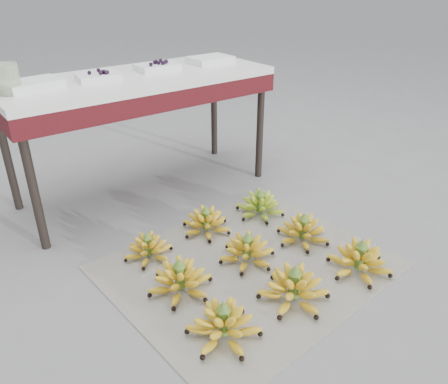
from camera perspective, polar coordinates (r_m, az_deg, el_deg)
ground at (r=2.14m, az=4.42°, el=-9.68°), size 60.00×60.00×0.00m
newspaper_mat at (r=2.14m, az=3.20°, el=-9.56°), size 1.32×1.14×0.01m
bunch_front_left at (r=1.74m, az=-0.06°, el=-16.98°), size 0.37×0.37×0.18m
bunch_front_center at (r=1.92m, az=9.10°, el=-12.33°), size 0.35×0.35×0.19m
bunch_front_right at (r=2.16m, az=17.29°, el=-8.53°), size 0.37×0.37×0.18m
bunch_mid_left at (r=1.96m, az=-5.73°, el=-11.35°), size 0.37×0.37×0.18m
bunch_mid_center at (r=2.13m, az=3.05°, el=-7.71°), size 0.34×0.34×0.17m
bunch_mid_right at (r=2.31m, az=10.27°, el=-5.07°), size 0.33×0.33×0.17m
bunch_back_left at (r=2.19m, az=-9.86°, el=-7.31°), size 0.32×0.32×0.15m
bunch_back_center at (r=2.36m, az=-2.35°, el=-4.02°), size 0.31×0.31×0.16m
bunch_back_right at (r=2.52m, az=4.73°, el=-1.78°), size 0.36×0.36×0.17m
vendor_table at (r=2.63m, az=-11.13°, el=13.00°), size 1.55×0.62×0.74m
tray_far_left at (r=2.44m, az=-23.67°, el=12.74°), size 0.28×0.22×0.04m
tray_left at (r=2.52m, az=-16.07°, el=14.28°), size 0.24×0.19×0.06m
tray_right at (r=2.70m, az=-8.69°, el=15.86°), size 0.25×0.18×0.06m
tray_far_right at (r=2.89m, az=-1.80°, el=16.88°), size 0.26×0.19×0.04m
glass_jar at (r=2.37m, az=-26.48°, el=13.08°), size 0.14×0.14×0.14m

